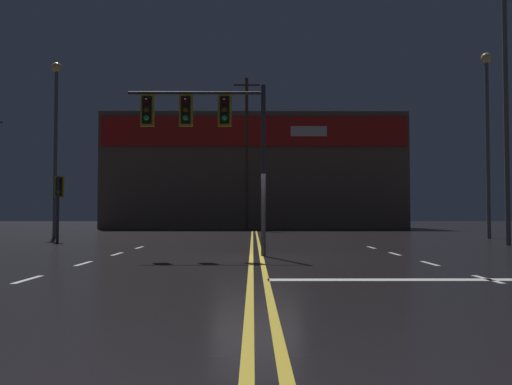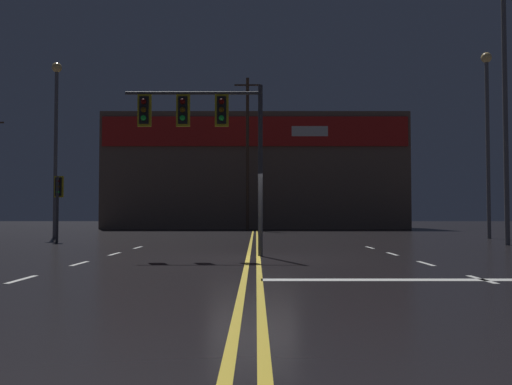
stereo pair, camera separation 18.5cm
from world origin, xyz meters
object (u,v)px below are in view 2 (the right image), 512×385
object	(u,v)px
traffic_signal_corner_northwest	(61,194)
streetlight_far_left	(490,120)
traffic_signal_median	(203,122)
streetlight_median_approach	(507,65)
streetlight_near_right	(59,126)

from	to	relation	value
traffic_signal_corner_northwest	streetlight_far_left	xyz separation A→B (m)	(21.51, 3.87, 4.08)
traffic_signal_corner_northwest	traffic_signal_median	bearing A→B (deg)	-50.36
traffic_signal_median	traffic_signal_corner_northwest	distance (m)	11.86
streetlight_median_approach	streetlight_near_right	bearing A→B (deg)	158.88
traffic_signal_corner_northwest	streetlight_far_left	bearing A→B (deg)	10.21
traffic_signal_corner_northwest	streetlight_median_approach	size ratio (longest dim) A/B	0.25
traffic_signal_median	streetlight_far_left	bearing A→B (deg)	42.57
streetlight_near_right	streetlight_far_left	bearing A→B (deg)	-4.25
traffic_signal_median	streetlight_near_right	bearing A→B (deg)	123.28
traffic_signal_median	streetlight_far_left	size ratio (longest dim) A/B	0.53
streetlight_near_right	streetlight_median_approach	distance (m)	23.29
traffic_signal_corner_northwest	streetlight_near_right	xyz separation A→B (m)	(-2.14, 5.63, 4.04)
traffic_signal_corner_northwest	streetlight_near_right	bearing A→B (deg)	110.83
streetlight_far_left	traffic_signal_median	bearing A→B (deg)	-137.43
traffic_signal_median	traffic_signal_corner_northwest	xyz separation A→B (m)	(-7.47, 9.02, -1.85)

